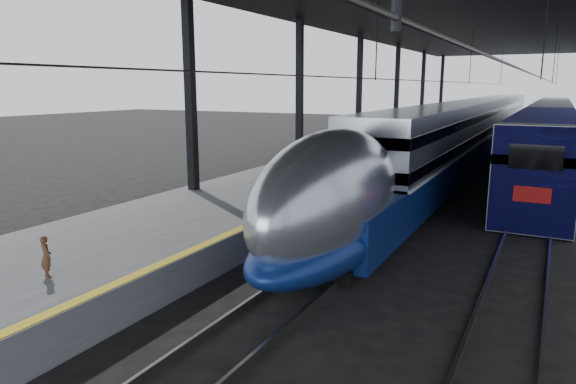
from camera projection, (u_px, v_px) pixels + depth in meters
The scene contains 8 objects.
ground at pixel (248, 271), 14.87m from camera, with size 160.00×160.00×0.00m, color black.
platform at pixel (364, 160), 33.71m from camera, with size 6.00×80.00×1.00m, color #4C4C4F.
yellow_strip at pixel (407, 155), 32.33m from camera, with size 0.30×80.00×0.01m, color gold.
rails at pixel (494, 176), 30.15m from camera, with size 6.52×80.00×0.16m.
canopy at pixel (458, 18), 29.51m from camera, with size 18.00×75.00×9.47m.
tgv_train at pixel (474, 131), 38.61m from camera, with size 2.95×65.20×4.23m.
second_train at pixel (550, 127), 41.42m from camera, with size 2.87×56.05×3.95m.
child at pixel (46, 257), 11.56m from camera, with size 0.35×0.23×0.97m, color #4C2C19.
Camera 1 is at (7.57, -11.95, 5.25)m, focal length 32.00 mm.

